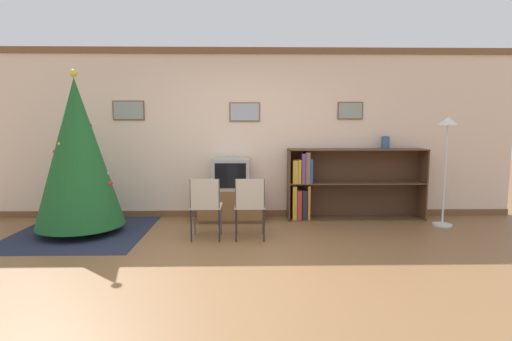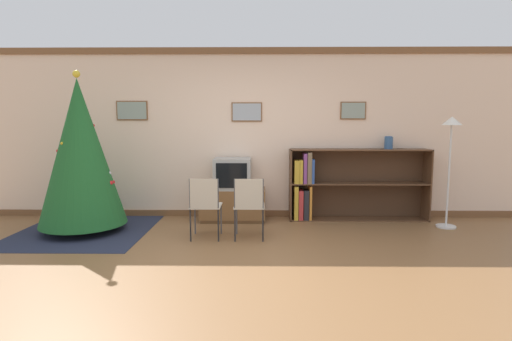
# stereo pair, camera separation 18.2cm
# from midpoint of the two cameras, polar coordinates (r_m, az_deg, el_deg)

# --- Properties ---
(ground_plane) EXTENTS (24.00, 24.00, 0.00)m
(ground_plane) POSITION_cam_midpoint_polar(r_m,az_deg,el_deg) (4.45, -3.96, -13.24)
(ground_plane) COLOR brown
(wall_back) EXTENTS (8.88, 0.11, 2.70)m
(wall_back) POSITION_cam_midpoint_polar(r_m,az_deg,el_deg) (6.47, -3.09, 5.28)
(wall_back) COLOR beige
(wall_back) RESTS_ON ground_plane
(area_rug) EXTENTS (1.82, 1.96, 0.01)m
(area_rug) POSITION_cam_midpoint_polar(r_m,az_deg,el_deg) (6.18, -24.40, -8.06)
(area_rug) COLOR #23283D
(area_rug) RESTS_ON ground_plane
(christmas_tree) EXTENTS (1.17, 1.17, 2.23)m
(christmas_tree) POSITION_cam_midpoint_polar(r_m,az_deg,el_deg) (6.00, -24.92, 2.28)
(christmas_tree) COLOR maroon
(christmas_tree) RESTS_ON area_rug
(tv_console) EXTENTS (1.01, 0.50, 0.50)m
(tv_console) POSITION_cam_midpoint_polar(r_m,az_deg,el_deg) (6.29, -4.38, -4.88)
(tv_console) COLOR brown
(tv_console) RESTS_ON ground_plane
(television) EXTENTS (0.57, 0.49, 0.48)m
(television) POSITION_cam_midpoint_polar(r_m,az_deg,el_deg) (6.20, -4.42, -0.46)
(television) COLOR #9E9E99
(television) RESTS_ON tv_console
(folding_chair_left) EXTENTS (0.40, 0.40, 0.82)m
(folding_chair_left) POSITION_cam_midpoint_polar(r_m,az_deg,el_deg) (5.24, -8.19, -4.83)
(folding_chair_left) COLOR #BCB29E
(folding_chair_left) RESTS_ON ground_plane
(folding_chair_right) EXTENTS (0.40, 0.40, 0.82)m
(folding_chair_right) POSITION_cam_midpoint_polar(r_m,az_deg,el_deg) (5.21, -1.87, -4.85)
(folding_chair_right) COLOR #BCB29E
(folding_chair_right) RESTS_ON ground_plane
(bookshelf) EXTENTS (2.17, 0.36, 1.12)m
(bookshelf) POSITION_cam_midpoint_polar(r_m,az_deg,el_deg) (6.45, 10.29, -1.99)
(bookshelf) COLOR brown
(bookshelf) RESTS_ON ground_plane
(vase) EXTENTS (0.13, 0.13, 0.20)m
(vase) POSITION_cam_midpoint_polar(r_m,az_deg,el_deg) (6.62, 17.25, 3.88)
(vase) COLOR #335684
(vase) RESTS_ON bookshelf
(standing_lamp) EXTENTS (0.28, 0.28, 1.61)m
(standing_lamp) POSITION_cam_midpoint_polar(r_m,az_deg,el_deg) (6.42, 24.87, 3.64)
(standing_lamp) COLOR silver
(standing_lamp) RESTS_ON ground_plane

